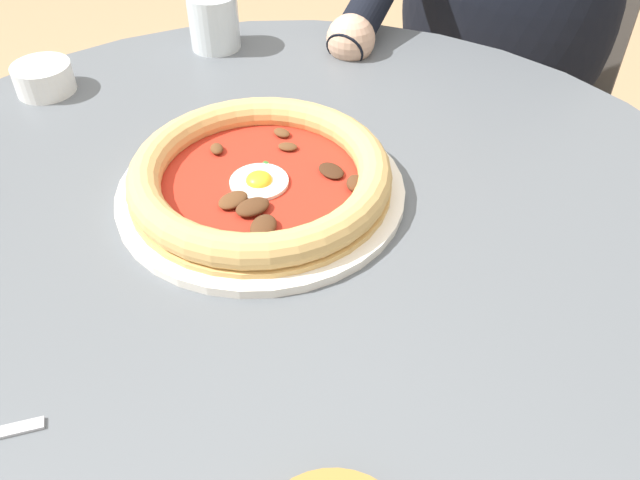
% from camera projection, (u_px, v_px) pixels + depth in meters
% --- Properties ---
extents(dining_table, '(1.01, 1.01, 0.74)m').
position_uv_depth(dining_table, '(283.00, 327.00, 0.75)').
color(dining_table, '#565B60').
rests_on(dining_table, ground).
extents(pizza_on_plate, '(0.30, 0.30, 0.05)m').
position_uv_depth(pizza_on_plate, '(261.00, 179.00, 0.69)').
color(pizza_on_plate, white).
rests_on(pizza_on_plate, dining_table).
extents(water_glass, '(0.07, 0.07, 0.08)m').
position_uv_depth(water_glass, '(214.00, 25.00, 0.93)').
color(water_glass, silver).
rests_on(water_glass, dining_table).
extents(ramekin_capers, '(0.08, 0.08, 0.04)m').
position_uv_depth(ramekin_capers, '(43.00, 77.00, 0.85)').
color(ramekin_capers, white).
rests_on(ramekin_capers, dining_table).
extents(diner_person, '(0.42, 0.56, 1.17)m').
position_uv_depth(diner_person, '(484.00, 113.00, 1.24)').
color(diner_person, '#282833').
rests_on(diner_person, ground).
extents(cafe_chair_diner, '(0.52, 0.52, 0.91)m').
position_uv_depth(cafe_chair_diner, '(513.00, 69.00, 1.31)').
color(cafe_chair_diner, '#504A45').
rests_on(cafe_chair_diner, ground).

